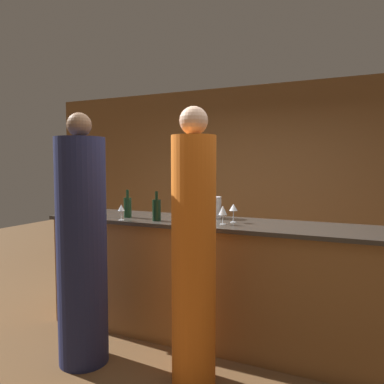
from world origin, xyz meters
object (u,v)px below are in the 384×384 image
(wine_bottle_1, at_px, (157,210))
(guest_0, at_px, (194,256))
(ice_bucket, at_px, (213,207))
(wine_bottle_2, at_px, (128,207))
(guest_1, at_px, (82,249))
(bartender, at_px, (192,229))
(wine_bottle_0, at_px, (196,204))

(wine_bottle_1, bearing_deg, guest_0, -40.86)
(ice_bucket, bearing_deg, wine_bottle_1, -135.31)
(wine_bottle_1, height_order, wine_bottle_2, same)
(guest_0, distance_m, ice_bucket, 0.97)
(guest_1, bearing_deg, wine_bottle_2, 93.91)
(guest_0, distance_m, wine_bottle_1, 0.84)
(guest_0, height_order, wine_bottle_1, guest_0)
(guest_1, bearing_deg, bartender, 83.21)
(ice_bucket, bearing_deg, wine_bottle_2, -157.61)
(wine_bottle_2, bearing_deg, wine_bottle_0, 26.26)
(wine_bottle_0, xyz_separation_m, wine_bottle_2, (-0.60, -0.30, -0.03))
(wine_bottle_0, xyz_separation_m, wine_bottle_1, (-0.23, -0.37, -0.03))
(guest_0, bearing_deg, ice_bucket, 103.31)
(wine_bottle_2, distance_m, ice_bucket, 0.82)
(guest_0, bearing_deg, wine_bottle_1, 139.14)
(wine_bottle_0, xyz_separation_m, ice_bucket, (0.16, 0.02, -0.03))
(guest_0, bearing_deg, wine_bottle_0, 112.94)
(wine_bottle_1, bearing_deg, wine_bottle_2, 168.33)
(wine_bottle_1, xyz_separation_m, ice_bucket, (0.39, 0.39, -0.00))
(guest_0, relative_size, wine_bottle_0, 6.11)
(bartender, bearing_deg, wine_bottle_2, 75.57)
(bartender, height_order, guest_0, guest_0)
(wine_bottle_1, bearing_deg, guest_1, -116.69)
(guest_0, bearing_deg, wine_bottle_2, 148.30)
(guest_1, height_order, wine_bottle_0, guest_1)
(guest_0, xyz_separation_m, ice_bucket, (-0.22, 0.92, 0.24))
(guest_1, relative_size, wine_bottle_2, 7.41)
(ice_bucket, bearing_deg, bartender, 128.36)
(wine_bottle_1, xyz_separation_m, wine_bottle_2, (-0.37, 0.08, -0.00))
(guest_1, xyz_separation_m, wine_bottle_0, (0.55, 1.01, 0.29))
(bartender, distance_m, wine_bottle_0, 0.84)
(bartender, bearing_deg, ice_bucket, 128.36)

